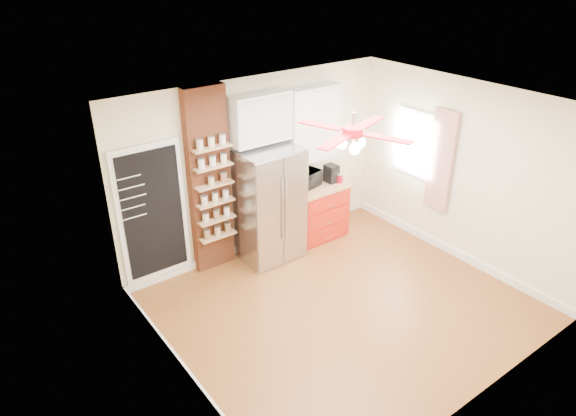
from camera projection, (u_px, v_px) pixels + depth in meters
floor at (342, 306)px, 6.84m from camera, size 4.50×4.50×0.00m
ceiling at (354, 108)px, 5.62m from camera, size 4.50×4.50×0.00m
wall_back at (257, 166)px, 7.66m from camera, size 4.50×0.02×2.70m
wall_front at (493, 297)px, 4.80m from camera, size 4.50×0.02×2.70m
wall_left at (178, 281)px, 5.03m from camera, size 0.02×4.00×2.70m
wall_right at (463, 173)px, 7.42m from camera, size 0.02×4.00×2.70m
chalkboard at (153, 213)px, 6.84m from camera, size 0.95×0.05×1.95m
brick_pillar at (209, 182)px, 7.15m from camera, size 0.60×0.16×2.70m
fridge at (269, 205)px, 7.58m from camera, size 0.90×0.70×1.75m
upper_glass_cabinet at (259, 118)px, 7.14m from camera, size 0.90×0.35×0.70m
red_cabinet at (317, 211)px, 8.33m from camera, size 0.94×0.64×0.90m
upper_shelf_unit at (312, 124)px, 7.80m from camera, size 0.90×0.30×1.15m
window at (415, 143)px, 7.97m from camera, size 0.04×0.75×1.05m
curtain at (441, 161)px, 7.59m from camera, size 0.06×0.40×1.55m
ceiling_fan at (353, 132)px, 5.74m from camera, size 1.40×1.40×0.44m
toaster_oven at (305, 179)px, 8.03m from camera, size 0.52×0.41×0.26m
coffee_maker at (331, 173)px, 8.20m from camera, size 0.19×0.21×0.29m
canister_left at (340, 179)px, 8.21m from camera, size 0.12×0.12×0.13m
canister_right at (335, 176)px, 8.28m from camera, size 0.11×0.11×0.15m
pantry_jar_oats at (211, 181)px, 6.97m from camera, size 0.10×0.10×0.12m
pantry_jar_beans at (224, 178)px, 7.08m from camera, size 0.12×0.12×0.12m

